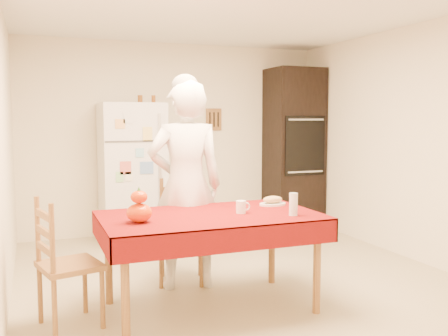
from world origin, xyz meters
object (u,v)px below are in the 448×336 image
chair_left (61,259)px  bread_plate (273,204)px  chair_far (181,226)px  seated_woman (186,186)px  dining_table (210,223)px  coffee_mug (241,207)px  oven_cabinet (294,148)px  wine_glass (293,204)px  pumpkin_lower (139,213)px  refrigerator (132,173)px

chair_left → bread_plate: size_ratio=3.96×
chair_far → seated_woman: size_ratio=0.52×
dining_table → coffee_mug: coffee_mug is taller
oven_cabinet → wine_glass: (-1.54, -2.78, -0.25)m
seated_woman → bread_plate: (0.68, -0.36, -0.15)m
dining_table → pumpkin_lower: (-0.58, -0.10, 0.14)m
refrigerator → chair_far: refrigerator is taller
oven_cabinet → pumpkin_lower: oven_cabinet is taller
dining_table → chair_left: bearing=178.5°
dining_table → pumpkin_lower: 0.60m
bread_plate → chair_far: bearing=138.9°
chair_far → wine_glass: chair_far is taller
dining_table → wine_glass: wine_glass is taller
refrigerator → chair_left: size_ratio=1.79×
oven_cabinet → pumpkin_lower: bearing=-136.1°
wine_glass → bread_plate: bearing=83.1°
chair_far → coffee_mug: 0.91m
wine_glass → bread_plate: (0.06, 0.47, -0.08)m
chair_far → bread_plate: bearing=-25.1°
chair_left → pumpkin_lower: size_ratio=5.10×
wine_glass → pumpkin_lower: bearing=171.7°
dining_table → chair_far: bearing=91.1°
chair_far → dining_table: bearing=-72.8°
chair_left → wine_glass: bearing=-114.1°
chair_left → wine_glass: 1.77m
refrigerator → bread_plate: refrigerator is taller
chair_left → pumpkin_lower: bearing=-117.7°
bread_plate → chair_left: bearing=-174.6°
wine_glass → chair_left: bearing=170.0°
refrigerator → chair_left: bearing=-111.9°
coffee_mug → wine_glass: wine_glass is taller
seated_woman → coffee_mug: 0.67m
bread_plate → wine_glass: bearing=-96.9°
oven_cabinet → dining_table: size_ratio=1.29×
pumpkin_lower → wine_glass: 1.18m
bread_plate → pumpkin_lower: bearing=-166.3°
chair_far → wine_glass: 1.26m
seated_woman → wine_glass: 1.04m
chair_far → wine_glass: size_ratio=5.40×
chair_far → bread_plate: chair_far is taller
wine_glass → oven_cabinet: bearing=61.0°
refrigerator → coffee_mug: refrigerator is taller
oven_cabinet → coffee_mug: 3.18m
chair_far → coffee_mug: size_ratio=9.50×
seated_woman → coffee_mug: bearing=122.0°
oven_cabinet → coffee_mug: (-1.88, -2.55, -0.29)m
oven_cabinet → pumpkin_lower: size_ratio=11.80×
refrigerator → dining_table: 2.47m
oven_cabinet → seated_woman: oven_cabinet is taller
oven_cabinet → seated_woman: (-2.16, -1.94, -0.18)m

